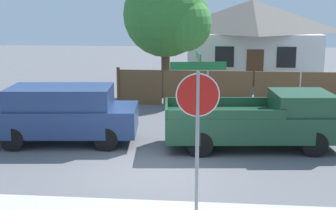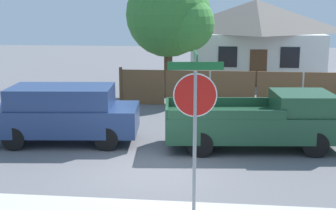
# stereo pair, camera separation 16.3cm
# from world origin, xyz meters

# --- Properties ---
(ground_plane) EXTENTS (80.00, 80.00, 0.00)m
(ground_plane) POSITION_xyz_m (0.00, 0.00, 0.00)
(ground_plane) COLOR slate
(wooden_fence) EXTENTS (11.84, 0.12, 1.63)m
(wooden_fence) POSITION_xyz_m (3.22, 8.37, 0.76)
(wooden_fence) COLOR brown
(wooden_fence) RESTS_ON ground
(house) EXTENTS (7.80, 6.52, 4.64)m
(house) POSITION_xyz_m (3.72, 16.63, 2.40)
(house) COLOR white
(house) RESTS_ON ground
(oak_tree) EXTENTS (4.11, 3.91, 5.81)m
(oak_tree) POSITION_xyz_m (-0.56, 10.15, 3.76)
(oak_tree) COLOR brown
(oak_tree) RESTS_ON ground
(red_suv) EXTENTS (4.64, 2.40, 1.79)m
(red_suv) POSITION_xyz_m (-3.12, 2.23, 0.96)
(red_suv) COLOR navy
(red_suv) RESTS_ON ground
(orange_pickup) EXTENTS (5.42, 2.48, 1.71)m
(orange_pickup) POSITION_xyz_m (2.93, 2.26, 0.84)
(orange_pickup) COLOR #1E472D
(orange_pickup) RESTS_ON ground
(stop_sign) EXTENTS (1.04, 0.93, 3.37)m
(stop_sign) POSITION_xyz_m (1.21, -3.00, 2.32)
(stop_sign) COLOR gray
(stop_sign) RESTS_ON ground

